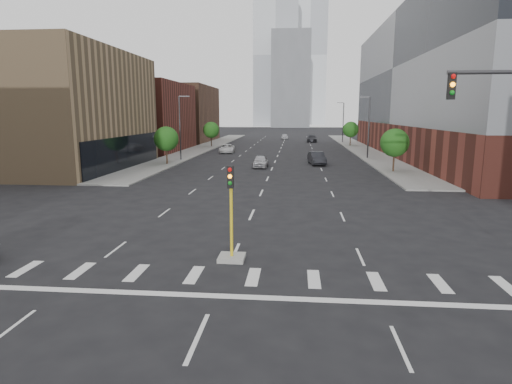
# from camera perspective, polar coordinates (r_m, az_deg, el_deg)

# --- Properties ---
(ground) EXTENTS (400.00, 400.00, 0.00)m
(ground) POSITION_cam_1_polar(r_m,az_deg,el_deg) (12.15, -10.10, -23.15)
(ground) COLOR black
(ground) RESTS_ON ground
(sidewalk_left_far) EXTENTS (5.00, 92.00, 0.15)m
(sidewalk_left_far) POSITION_cam_1_polar(r_m,az_deg,el_deg) (85.86, -6.75, 5.98)
(sidewalk_left_far) COLOR gray
(sidewalk_left_far) RESTS_ON ground
(sidewalk_right_far) EXTENTS (5.00, 92.00, 0.15)m
(sidewalk_right_far) POSITION_cam_1_polar(r_m,az_deg,el_deg) (84.85, 13.59, 5.71)
(sidewalk_right_far) COLOR gray
(sidewalk_right_far) RESTS_ON ground
(building_left_mid) EXTENTS (20.00, 24.00, 14.00)m
(building_left_mid) POSITION_cam_1_polar(r_m,az_deg,el_deg) (58.26, -26.51, 9.70)
(building_left_mid) COLOR #9A7B56
(building_left_mid) RESTS_ON ground
(building_left_far_a) EXTENTS (20.00, 22.00, 12.00)m
(building_left_far_a) POSITION_cam_1_polar(r_m,az_deg,el_deg) (81.59, -16.77, 9.55)
(building_left_far_a) COLOR brown
(building_left_far_a) RESTS_ON ground
(building_left_far_b) EXTENTS (20.00, 24.00, 13.00)m
(building_left_far_b) POSITION_cam_1_polar(r_m,az_deg,el_deg) (106.16, -11.49, 10.16)
(building_left_far_b) COLOR brown
(building_left_far_b) RESTS_ON ground
(building_right_main) EXTENTS (24.00, 70.00, 22.00)m
(building_right_main) POSITION_cam_1_polar(r_m,az_deg,el_deg) (74.76, 26.88, 12.68)
(building_right_main) COLOR brown
(building_right_main) RESTS_ON ground
(tower_left) EXTENTS (22.00, 22.00, 70.00)m
(tower_left) POSITION_cam_1_polar(r_m,az_deg,el_deg) (231.71, 2.72, 17.48)
(tower_left) COLOR #B2B7BC
(tower_left) RESTS_ON ground
(tower_right) EXTENTS (20.00, 20.00, 80.00)m
(tower_right) POSITION_cam_1_polar(r_m,az_deg,el_deg) (271.86, 7.11, 17.43)
(tower_right) COLOR #B2B7BC
(tower_right) RESTS_ON ground
(tower_mid) EXTENTS (18.00, 18.00, 44.00)m
(tower_mid) POSITION_cam_1_polar(r_m,az_deg,el_deg) (210.30, 4.67, 14.61)
(tower_mid) COLOR slate
(tower_mid) RESTS_ON ground
(median_traffic_signal) EXTENTS (1.20, 1.20, 4.40)m
(median_traffic_signal) POSITION_cam_1_polar(r_m,az_deg,el_deg) (19.75, -3.29, -6.38)
(median_traffic_signal) COLOR #999993
(median_traffic_signal) RESTS_ON ground
(streetlight_right_a) EXTENTS (1.60, 0.22, 9.07)m
(streetlight_right_a) POSITION_cam_1_polar(r_m,az_deg,el_deg) (65.60, 14.73, 8.67)
(streetlight_right_a) COLOR #2D2D30
(streetlight_right_a) RESTS_ON ground
(streetlight_right_b) EXTENTS (1.60, 0.22, 9.07)m
(streetlight_right_b) POSITION_cam_1_polar(r_m,az_deg,el_deg) (100.29, 11.50, 9.31)
(streetlight_right_b) COLOR #2D2D30
(streetlight_right_b) RESTS_ON ground
(streetlight_left) EXTENTS (1.60, 0.22, 9.07)m
(streetlight_left) POSITION_cam_1_polar(r_m,az_deg,el_deg) (61.92, -10.04, 8.76)
(streetlight_left) COLOR #2D2D30
(streetlight_left) RESTS_ON ground
(tree_left_near) EXTENTS (3.20, 3.20, 4.85)m
(tree_left_near) POSITION_cam_1_polar(r_m,az_deg,el_deg) (57.36, -11.88, 6.95)
(tree_left_near) COLOR #382619
(tree_left_near) RESTS_ON ground
(tree_left_far) EXTENTS (3.20, 3.20, 4.85)m
(tree_left_far) POSITION_cam_1_polar(r_m,az_deg,el_deg) (86.45, -6.00, 8.23)
(tree_left_far) COLOR #382619
(tree_left_far) RESTS_ON ground
(tree_right_near) EXTENTS (3.20, 3.20, 4.85)m
(tree_right_near) POSITION_cam_1_polar(r_m,az_deg,el_deg) (51.06, 18.01, 6.26)
(tree_right_near) COLOR #382619
(tree_right_near) RESTS_ON ground
(tree_right_far) EXTENTS (3.20, 3.20, 4.85)m
(tree_right_far) POSITION_cam_1_polar(r_m,az_deg,el_deg) (90.47, 12.51, 8.14)
(tree_right_far) COLOR #382619
(tree_right_far) RESTS_ON ground
(car_near_left) EXTENTS (1.79, 4.45, 1.52)m
(car_near_left) POSITION_cam_1_polar(r_m,az_deg,el_deg) (53.62, 0.61, 4.12)
(car_near_left) COLOR #A6A6AB
(car_near_left) RESTS_ON ground
(car_mid_right) EXTENTS (2.44, 5.28, 1.67)m
(car_mid_right) POSITION_cam_1_polar(r_m,az_deg,el_deg) (57.16, 8.11, 4.49)
(car_mid_right) COLOR black
(car_mid_right) RESTS_ON ground
(car_far_left) EXTENTS (2.85, 5.44, 1.46)m
(car_far_left) POSITION_cam_1_polar(r_m,az_deg,el_deg) (73.82, -3.88, 5.82)
(car_far_left) COLOR silver
(car_far_left) RESTS_ON ground
(car_deep_right) EXTENTS (2.41, 5.66, 1.63)m
(car_deep_right) POSITION_cam_1_polar(r_m,az_deg,el_deg) (102.06, 7.45, 7.08)
(car_deep_right) COLOR black
(car_deep_right) RESTS_ON ground
(car_distant) EXTENTS (1.92, 4.18, 1.39)m
(car_distant) POSITION_cam_1_polar(r_m,az_deg,el_deg) (112.10, 3.87, 7.38)
(car_distant) COLOR silver
(car_distant) RESTS_ON ground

